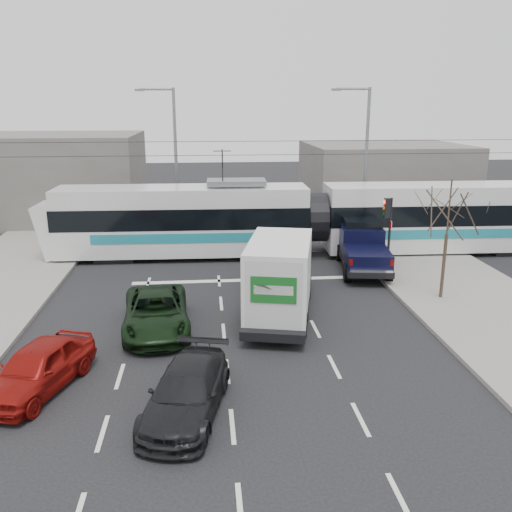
{
  "coord_description": "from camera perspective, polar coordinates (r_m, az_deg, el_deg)",
  "views": [
    {
      "loc": [
        -2.25,
        -18.31,
        8.06
      ],
      "look_at": [
        -0.16,
        3.8,
        1.8
      ],
      "focal_mm": 38.0,
      "sensor_mm": 36.0,
      "label": 1
    }
  ],
  "objects": [
    {
      "name": "sidewalk_right",
      "position": [
        22.92,
        24.56,
        -6.14
      ],
      "size": [
        6.0,
        60.0,
        0.15
      ],
      "primitive_type": "cube",
      "color": "gray",
      "rests_on": "ground"
    },
    {
      "name": "red_car",
      "position": [
        17.16,
        -21.99,
        -10.85
      ],
      "size": [
        2.99,
        4.48,
        1.42
      ],
      "primitive_type": "imported",
      "rotation": [
        0.0,
        0.0,
        -0.35
      ],
      "color": "maroon",
      "rests_on": "ground"
    },
    {
      "name": "box_truck",
      "position": [
        20.8,
        2.59,
        -2.39
      ],
      "size": [
        3.59,
        6.78,
        3.22
      ],
      "rotation": [
        0.0,
        0.0,
        -0.22
      ],
      "color": "black",
      "rests_on": "ground"
    },
    {
      "name": "street_lamp_near",
      "position": [
        33.83,
        11.22,
        10.44
      ],
      "size": [
        2.38,
        0.25,
        9.0
      ],
      "color": "slate",
      "rests_on": "ground"
    },
    {
      "name": "dark_car",
      "position": [
        15.01,
        -7.33,
        -14.0
      ],
      "size": [
        2.74,
        4.74,
        1.29
      ],
      "primitive_type": "imported",
      "rotation": [
        0.0,
        0.0,
        -0.22
      ],
      "color": "black",
      "rests_on": "ground"
    },
    {
      "name": "bare_tree",
      "position": [
        23.42,
        19.63,
        4.32
      ],
      "size": [
        2.4,
        2.4,
        5.0
      ],
      "color": "#47382B",
      "rests_on": "ground"
    },
    {
      "name": "green_car",
      "position": [
        20.28,
        -10.45,
        -5.82
      ],
      "size": [
        2.73,
        5.21,
        1.4
      ],
      "primitive_type": "imported",
      "rotation": [
        0.0,
        0.0,
        0.08
      ],
      "color": "black",
      "rests_on": "ground"
    },
    {
      "name": "catenary",
      "position": [
        28.71,
        -0.87,
        7.36
      ],
      "size": [
        60.0,
        0.2,
        7.0
      ],
      "color": "black",
      "rests_on": "ground"
    },
    {
      "name": "navy_pickup",
      "position": [
        27.7,
        11.13,
        1.05
      ],
      "size": [
        2.87,
        5.91,
        2.39
      ],
      "rotation": [
        0.0,
        0.0,
        -0.15
      ],
      "color": "black",
      "rests_on": "ground"
    },
    {
      "name": "rails",
      "position": [
        29.52,
        -0.83,
        -0.09
      ],
      "size": [
        60.0,
        1.6,
        0.03
      ],
      "primitive_type": "cube",
      "color": "#33302D",
      "rests_on": "ground"
    },
    {
      "name": "tram",
      "position": [
        29.81,
        6.23,
        3.95
      ],
      "size": [
        27.89,
        3.53,
        5.68
      ],
      "rotation": [
        0.0,
        0.0,
        -0.03
      ],
      "color": "silver",
      "rests_on": "ground"
    },
    {
      "name": "building_right",
      "position": [
        44.99,
        13.24,
        8.22
      ],
      "size": [
        12.0,
        10.0,
        5.0
      ],
      "primitive_type": "cube",
      "color": "slate",
      "rests_on": "ground"
    },
    {
      "name": "building_left",
      "position": [
        42.29,
        -21.71,
        7.76
      ],
      "size": [
        14.0,
        10.0,
        6.0
      ],
      "primitive_type": "cube",
      "color": "slate",
      "rests_on": "ground"
    },
    {
      "name": "traffic_signal",
      "position": [
        26.83,
        13.71,
        3.85
      ],
      "size": [
        0.44,
        0.44,
        3.6
      ],
      "color": "black",
      "rests_on": "ground"
    },
    {
      "name": "street_lamp_far",
      "position": [
        34.49,
        -8.76,
        10.65
      ],
      "size": [
        2.38,
        0.25,
        9.0
      ],
      "color": "slate",
      "rests_on": "ground"
    },
    {
      "name": "silver_pickup",
      "position": [
        23.05,
        2.46,
        -1.58
      ],
      "size": [
        3.37,
        6.96,
        2.42
      ],
      "rotation": [
        0.0,
        0.0,
        -0.17
      ],
      "color": "black",
      "rests_on": "ground"
    },
    {
      "name": "ground",
      "position": [
        20.13,
        1.47,
        -7.87
      ],
      "size": [
        120.0,
        120.0,
        0.0
      ],
      "primitive_type": "plane",
      "color": "black",
      "rests_on": "ground"
    }
  ]
}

